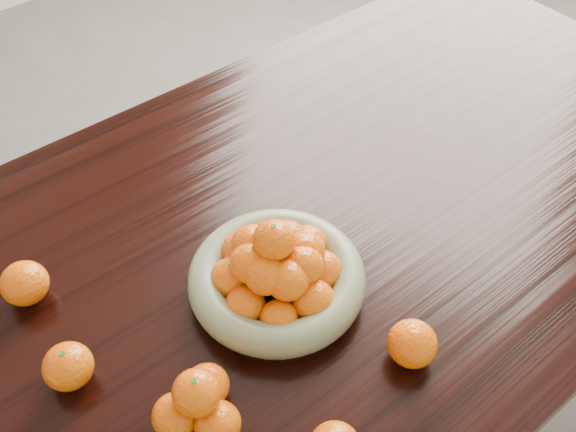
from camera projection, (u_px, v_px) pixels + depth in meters
ground at (295, 414)px, 1.71m from camera, size 5.00×5.00×0.00m
dining_table at (298, 260)px, 1.22m from camera, size 2.00×1.00×0.75m
fruit_bowl at (277, 273)px, 1.03m from camera, size 0.29×0.29×0.16m
orange_pyramid at (199, 404)px, 0.88m from camera, size 0.13×0.12×0.11m
loose_orange_0 at (68, 366)px, 0.93m from camera, size 0.07×0.07×0.07m
loose_orange_2 at (412, 344)px, 0.96m from camera, size 0.08×0.08×0.07m
loose_orange_3 at (25, 283)px, 1.03m from camera, size 0.08×0.08×0.07m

